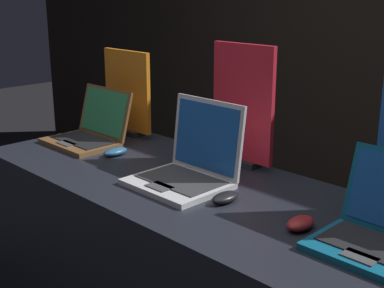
{
  "coord_description": "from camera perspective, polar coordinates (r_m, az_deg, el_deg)",
  "views": [
    {
      "loc": [
        1.29,
        -0.92,
        1.59
      ],
      "look_at": [
        -0.0,
        0.36,
        1.05
      ],
      "focal_mm": 50.0,
      "sensor_mm": 36.0,
      "label": 1
    }
  ],
  "objects": [
    {
      "name": "laptop_back",
      "position": [
        1.55,
        19.84,
        -8.49
      ],
      "size": [
        0.32,
        0.3,
        0.25
      ],
      "color": "#0F5170",
      "rests_on": "display_counter"
    },
    {
      "name": "mouse_back",
      "position": [
        1.62,
        11.5,
        -8.28
      ],
      "size": [
        0.07,
        0.11,
        0.04
      ],
      "color": "maroon",
      "rests_on": "display_counter"
    },
    {
      "name": "laptop_middle",
      "position": [
        1.94,
        -0.32,
        -2.23
      ],
      "size": [
        0.33,
        0.31,
        0.29
      ],
      "color": "#B7B7BC",
      "rests_on": "display_counter"
    },
    {
      "name": "mouse_middle",
      "position": [
        1.78,
        3.59,
        -5.7
      ],
      "size": [
        0.06,
        0.12,
        0.03
      ],
      "color": "black",
      "rests_on": "display_counter"
    },
    {
      "name": "laptop_front",
      "position": [
        2.48,
        -10.86,
        1.42
      ],
      "size": [
        0.34,
        0.3,
        0.24
      ],
      "color": "brown",
      "rests_on": "display_counter"
    },
    {
      "name": "promo_stand_middle",
      "position": [
        2.1,
        5.42,
        3.81
      ],
      "size": [
        0.29,
        0.07,
        0.48
      ],
      "color": "black",
      "rests_on": "display_counter"
    },
    {
      "name": "mouse_front",
      "position": [
        2.28,
        -8.2,
        -0.83
      ],
      "size": [
        0.06,
        0.11,
        0.03
      ],
      "color": "navy",
      "rests_on": "display_counter"
    },
    {
      "name": "promo_stand_front",
      "position": [
        2.58,
        -6.91,
        5.22
      ],
      "size": [
        0.32,
        0.07,
        0.4
      ],
      "color": "black",
      "rests_on": "display_counter"
    }
  ]
}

